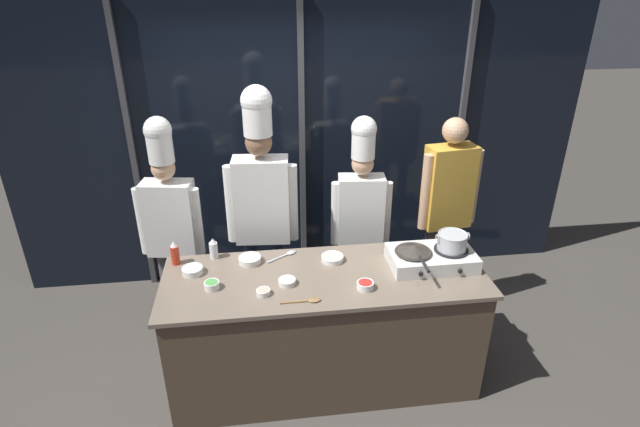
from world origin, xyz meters
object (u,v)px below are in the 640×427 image
(chef_sous, at_px, (262,196))
(prep_bowl_bell_pepper, at_px, (365,285))
(prep_bowl_scallions, at_px, (212,285))
(chef_line, at_px, (361,207))
(prep_bowl_noodles, at_px, (332,258))
(portable_stove, at_px, (432,258))
(prep_bowl_rice, at_px, (250,259))
(squeeze_bottle_clear, at_px, (214,249))
(serving_spoon_solid, at_px, (287,254))
(prep_bowl_shrimp, at_px, (263,292))
(stock_pot, at_px, (452,241))
(chef_head, at_px, (170,215))
(squeeze_bottle_chili, at_px, (175,253))
(person_guest, at_px, (447,199))
(frying_pan, at_px, (414,249))
(prep_bowl_garlic, at_px, (287,281))
(prep_bowl_bean_sprouts, at_px, (193,270))
(serving_spoon_slotted, at_px, (309,301))

(chef_sous, bearing_deg, prep_bowl_bell_pepper, 130.04)
(prep_bowl_scallions, relative_size, chef_line, 0.06)
(prep_bowl_noodles, distance_m, chef_sous, 0.76)
(portable_stove, xyz_separation_m, prep_bowl_rice, (-1.27, 0.20, -0.03))
(squeeze_bottle_clear, xyz_separation_m, serving_spoon_solid, (0.53, -0.03, -0.07))
(prep_bowl_shrimp, height_order, chef_line, chef_line)
(portable_stove, bearing_deg, stock_pot, 0.08)
(prep_bowl_noodles, xyz_separation_m, chef_head, (-1.19, 0.57, 0.14))
(squeeze_bottle_chili, height_order, person_guest, person_guest)
(frying_pan, bearing_deg, squeeze_bottle_clear, 167.86)
(frying_pan, xyz_separation_m, prep_bowl_bell_pepper, (-0.39, -0.22, -0.11))
(squeeze_bottle_clear, height_order, prep_bowl_scallions, squeeze_bottle_clear)
(squeeze_bottle_chili, height_order, prep_bowl_garlic, squeeze_bottle_chili)
(prep_bowl_rice, bearing_deg, person_guest, 16.90)
(prep_bowl_noodles, distance_m, chef_head, 1.33)
(stock_pot, height_order, prep_bowl_shrimp, stock_pot)
(prep_bowl_shrimp, bearing_deg, prep_bowl_garlic, 31.87)
(prep_bowl_scallions, xyz_separation_m, prep_bowl_rice, (0.25, 0.29, -0.00))
(frying_pan, height_order, chef_line, chef_line)
(squeeze_bottle_clear, bearing_deg, prep_bowl_bell_pepper, -27.58)
(portable_stove, relative_size, prep_bowl_bean_sprouts, 4.10)
(portable_stove, relative_size, stock_pot, 2.56)
(prep_bowl_garlic, distance_m, prep_bowl_shrimp, 0.19)
(stock_pot, bearing_deg, prep_bowl_garlic, -174.56)
(prep_bowl_noodles, relative_size, prep_bowl_bell_pepper, 1.43)
(serving_spoon_slotted, distance_m, chef_line, 1.17)
(frying_pan, bearing_deg, serving_spoon_solid, 162.52)
(prep_bowl_bell_pepper, xyz_separation_m, prep_bowl_rice, (-0.74, 0.43, -0.00))
(prep_bowl_noodles, bearing_deg, prep_bowl_garlic, -143.28)
(portable_stove, distance_m, squeeze_bottle_chili, 1.80)
(squeeze_bottle_clear, bearing_deg, prep_bowl_scallions, -88.83)
(chef_line, bearing_deg, prep_bowl_bean_sprouts, 31.31)
(serving_spoon_slotted, bearing_deg, prep_bowl_bell_pepper, 13.87)
(portable_stove, height_order, prep_bowl_shrimp, portable_stove)
(prep_bowl_noodles, bearing_deg, frying_pan, -15.36)
(chef_head, bearing_deg, squeeze_bottle_chili, 109.41)
(person_guest, bearing_deg, prep_bowl_rice, 8.92)
(serving_spoon_slotted, bearing_deg, prep_bowl_bean_sprouts, 150.58)
(prep_bowl_shrimp, height_order, chef_sous, chef_sous)
(squeeze_bottle_chili, bearing_deg, prep_bowl_bell_pepper, -20.65)
(prep_bowl_bell_pepper, xyz_separation_m, chef_sous, (-0.64, 0.90, 0.28))
(squeeze_bottle_chili, distance_m, prep_bowl_noodles, 1.11)
(squeeze_bottle_clear, xyz_separation_m, prep_bowl_bean_sprouts, (-0.13, -0.19, -0.05))
(squeeze_bottle_chili, bearing_deg, prep_bowl_rice, -5.63)
(prep_bowl_bean_sprouts, bearing_deg, serving_spoon_solid, 13.87)
(prep_bowl_bean_sprouts, relative_size, serving_spoon_slotted, 0.56)
(frying_pan, distance_m, prep_bowl_scallions, 1.39)
(prep_bowl_bell_pepper, distance_m, prep_bowl_scallions, 1.00)
(frying_pan, xyz_separation_m, prep_bowl_garlic, (-0.89, -0.11, -0.12))
(frying_pan, relative_size, prep_bowl_bean_sprouts, 3.09)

